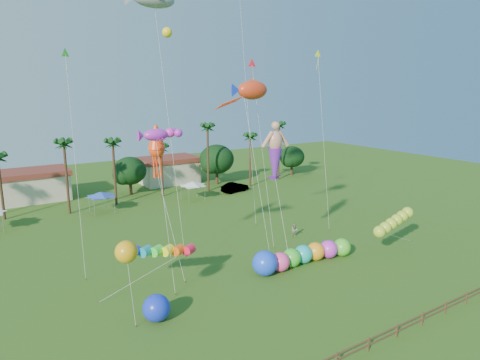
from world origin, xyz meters
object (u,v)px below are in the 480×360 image
car_b (235,187)px  blue_ball (156,308)px  spectator_b (294,230)px  caterpillar_inflatable (300,256)px

car_b → blue_ball: (-27.07, -31.53, 0.24)m
spectator_b → blue_ball: (-21.08, -8.76, 0.27)m
blue_ball → spectator_b: bearing=22.6°
car_b → spectator_b: size_ratio=3.12×
spectator_b → blue_ball: blue_ball is taller
car_b → caterpillar_inflatable: caterpillar_inflatable is taller
caterpillar_inflatable → car_b: bearing=72.0°
spectator_b → blue_ball: size_ratio=0.75×
caterpillar_inflatable → blue_ball: 16.18m
spectator_b → blue_ball: 22.83m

